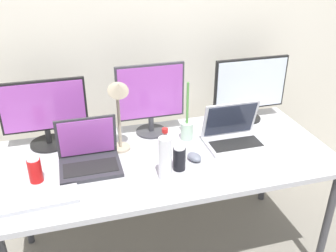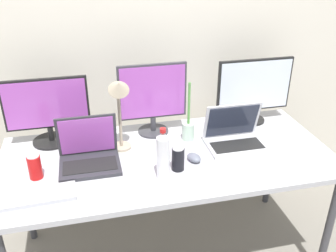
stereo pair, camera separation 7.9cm
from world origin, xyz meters
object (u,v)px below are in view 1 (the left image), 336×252
at_px(work_desk, 168,164).
at_px(monitor_right, 250,87).
at_px(bamboo_vase, 187,129).
at_px(soda_can_near_keyboard, 35,170).
at_px(soda_can_by_laptop, 179,159).
at_px(laptop_silver, 89,156).
at_px(monitor_left, 44,112).
at_px(water_bottle, 165,156).
at_px(mouse_by_keyboard, 194,157).
at_px(keyboard_main, 31,201).
at_px(laptop_secondary, 233,135).
at_px(desk_lamp, 119,102).
at_px(monitor_center, 151,97).

xyz_separation_m(work_desk, monitor_right, (0.62, 0.30, 0.28)).
xyz_separation_m(monitor_right, bamboo_vase, (-0.47, -0.15, -0.16)).
bearing_deg(soda_can_near_keyboard, soda_can_by_laptop, -7.15).
bearing_deg(work_desk, laptop_silver, 178.19).
xyz_separation_m(monitor_left, water_bottle, (0.56, -0.51, -0.08)).
height_order(monitor_left, monitor_right, monitor_right).
xyz_separation_m(monitor_right, mouse_by_keyboard, (-0.50, -0.38, -0.20)).
relative_size(monitor_left, keyboard_main, 1.12).
height_order(laptop_silver, laptop_secondary, laptop_silver).
bearing_deg(laptop_secondary, monitor_left, 165.09).
bearing_deg(laptop_secondary, monitor_right, 49.82).
xyz_separation_m(laptop_silver, desk_lamp, (0.18, 0.08, 0.25)).
bearing_deg(laptop_silver, mouse_by_keyboard, -10.49).
distance_m(monitor_left, soda_can_near_keyboard, 0.39).
bearing_deg(laptop_silver, bamboo_vase, 13.15).
bearing_deg(laptop_secondary, work_desk, -176.07).
bearing_deg(soda_can_by_laptop, monitor_left, 145.37).
xyz_separation_m(soda_can_near_keyboard, bamboo_vase, (0.84, 0.21, 0.00)).
relative_size(work_desk, keyboard_main, 4.34).
bearing_deg(work_desk, soda_can_near_keyboard, -175.21).
relative_size(mouse_by_keyboard, water_bottle, 0.33).
height_order(mouse_by_keyboard, soda_can_by_laptop, soda_can_by_laptop).
bearing_deg(work_desk, monitor_center, 95.25).
relative_size(work_desk, water_bottle, 6.52).
bearing_deg(water_bottle, monitor_center, 84.62).
bearing_deg(keyboard_main, bamboo_vase, 20.93).
height_order(monitor_center, soda_can_near_keyboard, monitor_center).
xyz_separation_m(monitor_left, laptop_silver, (0.21, -0.29, -0.15)).
bearing_deg(bamboo_vase, soda_can_by_laptop, -115.13).
relative_size(laptop_secondary, soda_can_by_laptop, 2.60).
bearing_deg(soda_can_near_keyboard, mouse_by_keyboard, -2.11).
bearing_deg(soda_can_by_laptop, monitor_center, 95.91).
relative_size(monitor_center, laptop_secondary, 1.32).
height_order(water_bottle, soda_can_near_keyboard, water_bottle).
bearing_deg(bamboo_vase, laptop_silver, -166.85).
bearing_deg(laptop_secondary, keyboard_main, -166.74).
bearing_deg(laptop_silver, soda_can_near_keyboard, -164.99).
bearing_deg(laptop_secondary, monitor_center, 148.69).
relative_size(monitor_left, mouse_by_keyboard, 5.04).
distance_m(laptop_secondary, mouse_by_keyboard, 0.30).
relative_size(monitor_left, soda_can_near_keyboard, 3.71).
height_order(laptop_secondary, bamboo_vase, bamboo_vase).
xyz_separation_m(laptop_secondary, soda_can_by_laptop, (-0.38, -0.17, 0.01)).
bearing_deg(keyboard_main, soda_can_near_keyboard, 81.19).
bearing_deg(water_bottle, work_desk, 70.62).
distance_m(water_bottle, desk_lamp, 0.39).
height_order(monitor_left, laptop_secondary, monitor_left).
relative_size(laptop_silver, mouse_by_keyboard, 3.36).
bearing_deg(monitor_right, monitor_left, 179.80).
distance_m(soda_can_near_keyboard, soda_can_by_laptop, 0.71).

